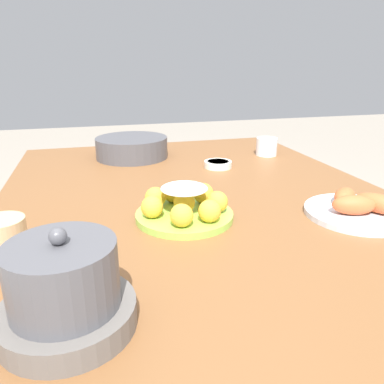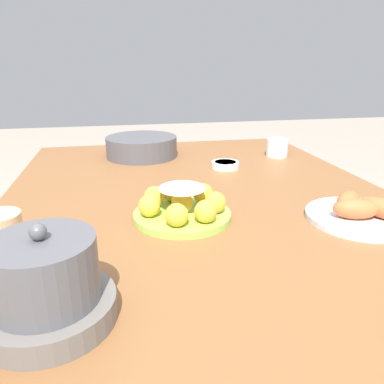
% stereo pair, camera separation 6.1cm
% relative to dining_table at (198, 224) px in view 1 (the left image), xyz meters
% --- Properties ---
extents(dining_table, '(1.47, 1.09, 0.76)m').
position_rel_dining_table_xyz_m(dining_table, '(0.00, 0.00, 0.00)').
color(dining_table, brown).
rests_on(dining_table, ground_plane).
extents(cake_plate, '(0.23, 0.23, 0.09)m').
position_rel_dining_table_xyz_m(cake_plate, '(-0.14, 0.08, 0.12)').
color(cake_plate, '#99CC4C').
rests_on(cake_plate, dining_table).
extents(serving_bowl, '(0.27, 0.27, 0.08)m').
position_rel_dining_table_xyz_m(serving_bowl, '(0.49, 0.13, 0.13)').
color(serving_bowl, '#4C4C51').
rests_on(serving_bowl, dining_table).
extents(sauce_bowl, '(0.10, 0.10, 0.02)m').
position_rel_dining_table_xyz_m(sauce_bowl, '(0.27, -0.15, 0.10)').
color(sauce_bowl, silver).
rests_on(sauce_bowl, dining_table).
extents(seafood_platter, '(0.25, 0.25, 0.06)m').
position_rel_dining_table_xyz_m(seafood_platter, '(-0.23, -0.34, 0.10)').
color(seafood_platter, silver).
rests_on(seafood_platter, dining_table).
extents(cup_near, '(0.08, 0.08, 0.07)m').
position_rel_dining_table_xyz_m(cup_near, '(0.39, -0.39, 0.12)').
color(cup_near, white).
rests_on(cup_near, dining_table).
extents(cup_far, '(0.08, 0.08, 0.09)m').
position_rel_dining_table_xyz_m(cup_far, '(-0.25, 0.45, 0.13)').
color(cup_far, '#DBB27F').
rests_on(cup_far, dining_table).
extents(warming_pot, '(0.19, 0.19, 0.15)m').
position_rel_dining_table_xyz_m(warming_pot, '(-0.47, 0.33, 0.14)').
color(warming_pot, '#66605B').
rests_on(warming_pot, dining_table).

